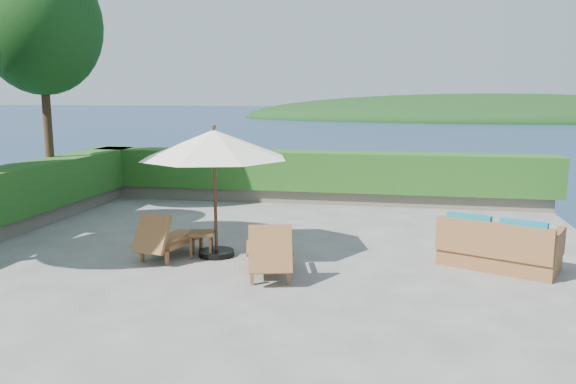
% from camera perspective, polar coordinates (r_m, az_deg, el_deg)
% --- Properties ---
extents(ground, '(12.00, 12.00, 0.00)m').
position_cam_1_polar(ground, '(9.61, -2.67, -7.21)').
color(ground, gray).
rests_on(ground, ground).
extents(foundation, '(12.00, 12.00, 3.00)m').
position_cam_1_polar(foundation, '(10.17, -2.60, -15.60)').
color(foundation, '#5C5449').
rests_on(foundation, ocean).
extents(offshore_island, '(126.00, 57.60, 12.60)m').
position_cam_1_polar(offshore_island, '(150.79, 19.68, 7.02)').
color(offshore_island, black).
rests_on(offshore_island, ocean).
extents(planter_wall_far, '(12.00, 0.60, 0.36)m').
position_cam_1_polar(planter_wall_far, '(14.93, 2.33, -0.37)').
color(planter_wall_far, gray).
rests_on(planter_wall_far, ground).
extents(hedge_far, '(12.40, 0.90, 1.00)m').
position_cam_1_polar(hedge_far, '(14.83, 2.35, 2.18)').
color(hedge_far, '#194513').
rests_on(hedge_far, planter_wall_far).
extents(tree_far, '(2.80, 2.80, 6.03)m').
position_cam_1_polar(tree_far, '(14.71, -23.84, 15.21)').
color(tree_far, '#422A19').
rests_on(tree_far, ground).
extents(patio_umbrella, '(2.91, 2.91, 2.32)m').
position_cam_1_polar(patio_umbrella, '(9.74, -7.52, 4.71)').
color(patio_umbrella, black).
rests_on(patio_umbrella, ground).
extents(lounge_left, '(0.88, 1.55, 0.84)m').
position_cam_1_polar(lounge_left, '(10.07, -12.10, -4.57)').
color(lounge_left, brown).
rests_on(lounge_left, ground).
extents(lounge_right, '(1.01, 1.68, 0.91)m').
position_cam_1_polar(lounge_right, '(8.87, -1.90, -6.12)').
color(lounge_right, brown).
rests_on(lounge_right, ground).
extents(side_table, '(0.51, 0.51, 0.45)m').
position_cam_1_polar(side_table, '(9.98, -8.79, -4.47)').
color(side_table, brown).
rests_on(side_table, ground).
extents(wicker_loveseat, '(2.05, 1.60, 0.90)m').
position_cam_1_polar(wicker_loveseat, '(9.87, 20.56, -5.28)').
color(wicker_loveseat, brown).
rests_on(wicker_loveseat, ground).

